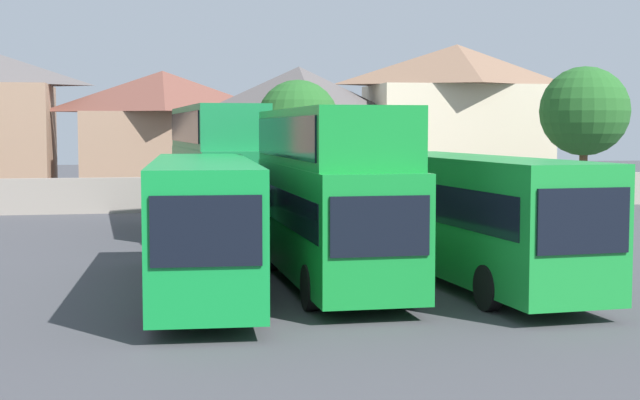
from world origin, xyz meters
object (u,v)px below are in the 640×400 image
object	(u,v)px
bus_2	(330,187)
house_terrace_right	(299,132)
bus_4	(217,162)
house_terrace_far_right	(456,120)
house_terrace_centre	(163,134)
bus_3	(471,212)
bus_1	(203,218)
tree_right_of_lot	(584,111)
bus_5	(297,165)
tree_left_of_lot	(298,122)

from	to	relation	value
bus_2	house_terrace_right	distance (m)	30.42
bus_4	house_terrace_far_right	xyz separation A→B (m)	(16.26, 17.13, 1.90)
house_terrace_far_right	house_terrace_centre	bearing A→B (deg)	176.58
bus_3	house_terrace_right	distance (m)	30.59
bus_1	tree_right_of_lot	bearing A→B (deg)	138.54
bus_3	bus_5	xyz separation A→B (m)	(-2.44, 14.02, 0.77)
bus_2	tree_left_of_lot	xyz separation A→B (m)	(3.57, 25.98, 1.94)
house_terrace_right	bus_4	bearing A→B (deg)	-110.60
bus_5	house_terrace_right	bearing A→B (deg)	174.16
bus_3	bus_5	bearing A→B (deg)	-174.01
bus_4	tree_left_of_lot	size ratio (longest dim) A/B	1.73
bus_3	bus_5	size ratio (longest dim) A/B	1.09
house_terrace_centre	tree_left_of_lot	size ratio (longest dim) A/B	1.43
bus_4	house_terrace_right	distance (m)	17.98
house_terrace_centre	house_terrace_right	size ratio (longest dim) A/B	1.12
bus_2	tree_right_of_lot	xyz separation A→B (m)	(18.32, 21.48, 2.47)
bus_1	bus_3	xyz separation A→B (m)	(7.35, 0.12, 0.02)
bus_5	tree_left_of_lot	size ratio (longest dim) A/B	1.56
tree_left_of_lot	tree_right_of_lot	size ratio (longest dim) A/B	0.92
bus_1	bus_3	bearing A→B (deg)	94.13
tree_left_of_lot	bus_4	bearing A→B (deg)	-113.56
house_terrace_right	tree_left_of_lot	size ratio (longest dim) A/B	1.27
house_terrace_right	tree_left_of_lot	xyz separation A→B (m)	(-0.78, -4.10, 0.60)
house_terrace_centre	tree_right_of_lot	bearing A→B (deg)	-24.53
house_terrace_far_right	tree_left_of_lot	size ratio (longest dim) A/B	1.60
bus_4	bus_5	world-z (taller)	bus_4
house_terrace_right	house_terrace_centre	bearing A→B (deg)	170.02
bus_2	bus_4	distance (m)	13.43
house_terrace_centre	tree_right_of_lot	xyz separation A→B (m)	(21.92, -10.00, 1.26)
bus_4	house_terrace_right	xyz separation A→B (m)	(6.31, 16.80, 1.15)
bus_3	bus_4	bearing A→B (deg)	-160.87
house_terrace_right	bus_2	bearing A→B (deg)	-98.23
bus_1	tree_right_of_lot	world-z (taller)	tree_right_of_lot
bus_5	house_terrace_right	xyz separation A→B (m)	(2.92, 16.50, 1.28)
house_terrace_far_right	house_terrace_right	bearing A→B (deg)	-178.09
bus_5	house_terrace_centre	xyz separation A→B (m)	(-5.03, 17.90, 1.14)
bus_5	house_terrace_far_right	bearing A→B (deg)	146.79
bus_1	house_terrace_centre	bearing A→B (deg)	-176.53
bus_1	bus_4	world-z (taller)	bus_4
bus_3	bus_4	distance (m)	14.94
house_terrace_far_right	tree_left_of_lot	bearing A→B (deg)	-157.55
bus_5	house_terrace_right	size ratio (longest dim) A/B	1.23
bus_4	house_terrace_far_right	world-z (taller)	house_terrace_far_right
bus_1	house_terrace_right	distance (m)	31.68
bus_2	house_terrace_far_right	size ratio (longest dim) A/B	0.92
house_terrace_centre	bus_3	bearing A→B (deg)	-76.82
bus_2	house_terrace_right	world-z (taller)	house_terrace_right
bus_2	bus_5	bearing A→B (deg)	173.60
bus_1	bus_4	bearing A→B (deg)	176.99
bus_2	bus_3	xyz separation A→B (m)	(3.87, -0.44, -0.71)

